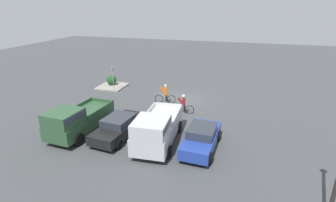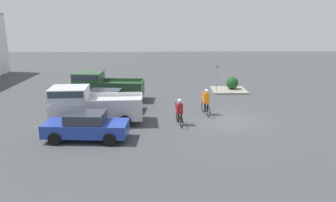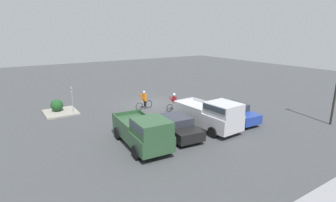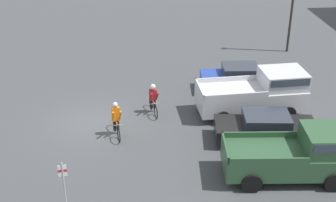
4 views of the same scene
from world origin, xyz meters
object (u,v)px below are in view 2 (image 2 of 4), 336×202
(sedan_1, at_px, (105,100))
(cyclist_1, at_px, (180,111))
(sedan_0, at_px, (86,126))
(pickup_truck_1, at_px, (103,86))
(shrub, at_px, (232,83))
(fire_lane_sign, at_px, (217,75))
(cyclist_0, at_px, (206,102))
(pickup_truck_0, at_px, (90,105))

(sedan_1, bearing_deg, cyclist_1, -122.96)
(sedan_0, bearing_deg, sedan_1, -0.54)
(pickup_truck_1, height_order, cyclist_1, pickup_truck_1)
(shrub, bearing_deg, fire_lane_sign, 123.83)
(cyclist_1, xyz_separation_m, fire_lane_sign, (8.14, -3.55, 0.71))
(sedan_0, height_order, cyclist_1, cyclist_1)
(shrub, bearing_deg, cyclist_0, 155.51)
(cyclist_1, bearing_deg, sedan_1, 57.04)
(pickup_truck_1, relative_size, cyclist_1, 3.03)
(pickup_truck_1, xyz_separation_m, fire_lane_sign, (2.05, -9.20, 0.43))
(sedan_0, relative_size, shrub, 4.22)
(sedan_1, bearing_deg, sedan_0, 179.46)
(pickup_truck_1, relative_size, fire_lane_sign, 2.09)
(pickup_truck_1, distance_m, shrub, 11.18)
(sedan_1, bearing_deg, pickup_truck_0, 171.58)
(sedan_1, bearing_deg, cyclist_0, -99.49)
(pickup_truck_0, height_order, fire_lane_sign, fire_lane_sign)
(cyclist_0, bearing_deg, fire_lane_sign, -15.54)
(pickup_truck_0, xyz_separation_m, cyclist_0, (1.67, -7.31, -0.31))
(sedan_1, relative_size, pickup_truck_1, 0.89)
(pickup_truck_0, relative_size, pickup_truck_1, 1.03)
(sedan_0, relative_size, pickup_truck_1, 0.83)
(sedan_0, xyz_separation_m, pickup_truck_0, (2.77, 0.37, 0.41))
(sedan_1, bearing_deg, pickup_truck_1, 12.52)
(sedan_1, relative_size, cyclist_0, 2.56)
(sedan_1, bearing_deg, fire_lane_sign, -60.32)
(sedan_1, distance_m, shrub, 11.71)
(cyclist_1, bearing_deg, pickup_truck_1, 42.85)
(pickup_truck_0, xyz_separation_m, sedan_1, (2.83, -0.42, -0.45))
(sedan_0, xyz_separation_m, fire_lane_sign, (10.48, -8.62, 0.80))
(sedan_0, height_order, pickup_truck_1, pickup_truck_1)
(pickup_truck_1, bearing_deg, cyclist_0, -117.93)
(pickup_truck_1, relative_size, cyclist_0, 2.87)
(cyclist_1, distance_m, shrub, 10.49)
(pickup_truck_0, bearing_deg, fire_lane_sign, -49.38)
(sedan_1, height_order, shrub, sedan_1)
(cyclist_0, distance_m, cyclist_1, 2.81)
(sedan_0, height_order, pickup_truck_0, pickup_truck_0)
(shrub, bearing_deg, sedan_1, 120.33)
(pickup_truck_0, distance_m, shrub, 13.69)
(fire_lane_sign, distance_m, shrub, 2.05)
(sedan_0, distance_m, cyclist_1, 5.59)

